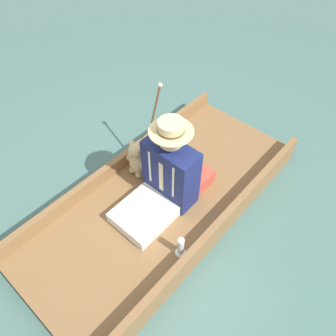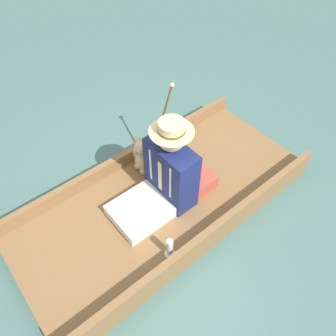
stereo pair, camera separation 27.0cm
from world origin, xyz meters
name	(u,v)px [view 1 (the left image)]	position (x,y,z in m)	size (l,w,h in m)	color
ground_plane	(164,207)	(0.00, 0.00, 0.00)	(16.00, 16.00, 0.00)	#476B66
punt_boat	(164,201)	(0.00, 0.00, 0.09)	(1.19, 2.73, 0.30)	brown
seat_cushion	(191,174)	(-0.05, -0.33, 0.23)	(0.36, 0.25, 0.14)	#B24738
seated_person	(165,177)	(-0.02, 0.01, 0.47)	(0.47, 0.76, 0.86)	white
teddy_bear	(137,160)	(0.39, -0.05, 0.34)	(0.27, 0.16, 0.39)	tan
wine_glass	(181,246)	(-0.47, 0.32, 0.27)	(0.09, 0.09, 0.20)	silver
walking_cane	(154,115)	(0.50, -0.41, 0.60)	(0.04, 0.29, 0.74)	brown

